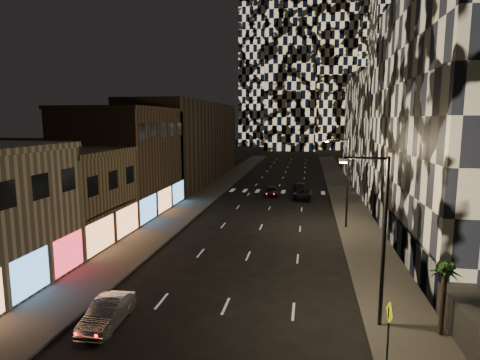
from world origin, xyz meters
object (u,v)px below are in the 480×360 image
(streetlight_near, at_px, (380,230))
(palm_tree, at_px, (445,275))
(car_dark_oncoming, at_px, (300,187))
(ped_sign, at_px, (389,322))
(car_dark_midlane, at_px, (272,191))
(car_dark_rightlane, at_px, (303,194))
(car_silver_parked, at_px, (107,313))
(streetlight_far, at_px, (345,176))

(streetlight_near, xyz_separation_m, palm_tree, (3.15, -0.49, -2.05))
(car_dark_oncoming, height_order, ped_sign, ped_sign)
(car_dark_midlane, bearing_deg, car_dark_rightlane, -27.73)
(palm_tree, bearing_deg, car_dark_rightlane, 102.05)
(car_silver_parked, relative_size, car_dark_midlane, 1.05)
(streetlight_near, relative_size, streetlight_far, 1.00)
(streetlight_far, distance_m, car_dark_rightlane, 15.96)
(car_silver_parked, distance_m, car_dark_oncoming, 44.01)
(car_dark_midlane, bearing_deg, streetlight_near, -81.93)
(streetlight_far, bearing_deg, streetlight_near, -90.00)
(palm_tree, bearing_deg, car_dark_midlane, 107.99)
(ped_sign, distance_m, palm_tree, 4.62)
(car_dark_oncoming, xyz_separation_m, car_dark_rightlane, (0.50, -6.11, 0.00))
(car_dark_rightlane, distance_m, palm_tree, 36.01)
(car_dark_oncoming, bearing_deg, car_dark_rightlane, 91.71)
(streetlight_far, bearing_deg, ped_sign, -90.14)
(streetlight_near, distance_m, car_silver_parked, 15.07)
(streetlight_near, height_order, palm_tree, streetlight_near)
(streetlight_far, xyz_separation_m, car_silver_parked, (-14.15, -22.28, -4.64))
(streetlight_near, distance_m, car_dark_rightlane, 35.21)
(car_dark_midlane, bearing_deg, streetlight_far, -67.30)
(ped_sign, bearing_deg, streetlight_far, 88.52)
(car_silver_parked, height_order, palm_tree, palm_tree)
(car_dark_oncoming, bearing_deg, car_dark_midlane, 43.96)
(streetlight_near, xyz_separation_m, car_dark_oncoming, (-4.85, 40.74, -4.67))
(palm_tree, bearing_deg, car_silver_parked, -174.10)
(car_dark_rightlane, bearing_deg, car_dark_oncoming, 97.81)
(car_silver_parked, bearing_deg, car_dark_midlane, 80.01)
(streetlight_near, relative_size, car_silver_parked, 2.07)
(streetlight_near, height_order, streetlight_far, same)
(streetlight_near, relative_size, car_dark_midlane, 2.17)
(streetlight_near, bearing_deg, car_dark_midlane, 103.65)
(ped_sign, bearing_deg, car_dark_rightlane, 95.07)
(car_silver_parked, xyz_separation_m, palm_tree, (17.30, 1.79, 2.59))
(car_dark_rightlane, relative_size, palm_tree, 1.29)
(streetlight_far, distance_m, car_dark_midlane, 19.26)
(car_dark_midlane, distance_m, car_dark_oncoming, 5.86)
(car_dark_midlane, distance_m, car_dark_rightlane, 4.86)
(car_dark_oncoming, distance_m, ped_sign, 44.66)
(car_dark_rightlane, bearing_deg, car_dark_midlane, 160.99)
(streetlight_near, bearing_deg, streetlight_far, 90.00)
(streetlight_far, height_order, ped_sign, streetlight_far)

